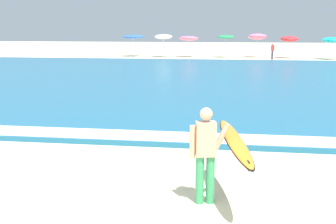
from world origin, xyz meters
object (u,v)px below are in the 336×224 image
object	(u,v)px
surfer_with_board	(219,147)
beach_umbrella_5	(289,39)
beach_umbrella_1	(163,37)
beach_umbrella_6	(332,40)
beach_umbrella_2	(189,38)
beach_umbrella_3	(226,37)
beachgoer_near_row_left	(272,51)
beach_umbrella_0	(133,37)
beach_umbrella_4	(258,37)

from	to	relation	value
surfer_with_board	beach_umbrella_5	size ratio (longest dim) A/B	1.05
beach_umbrella_1	beach_umbrella_6	distance (m)	16.65
beach_umbrella_2	beach_umbrella_3	bearing A→B (deg)	-0.79
beachgoer_near_row_left	beach_umbrella_2	bearing A→B (deg)	167.29
beach_umbrella_5	beach_umbrella_3	bearing A→B (deg)	179.01
surfer_with_board	beach_umbrella_0	bearing A→B (deg)	104.99
beach_umbrella_0	beach_umbrella_3	distance (m)	9.76
beach_umbrella_3	beach_umbrella_5	distance (m)	6.32
beachgoer_near_row_left	beach_umbrella_6	bearing A→B (deg)	5.75
beach_umbrella_2	beach_umbrella_5	size ratio (longest dim) A/B	0.99
beach_umbrella_5	surfer_with_board	bearing A→B (deg)	-100.48
beach_umbrella_2	beach_umbrella_4	bearing A→B (deg)	4.66
surfer_with_board	beachgoer_near_row_left	size ratio (longest dim) A/B	1.52
surfer_with_board	beach_umbrella_0	xyz separation A→B (m)	(-9.55, 35.65, 1.07)
beach_umbrella_1	beachgoer_near_row_left	bearing A→B (deg)	-9.25
beach_umbrella_0	beach_umbrella_1	xyz separation A→B (m)	(3.30, -0.30, 0.01)
surfer_with_board	beach_umbrella_4	world-z (taller)	beach_umbrella_4
surfer_with_board	beach_umbrella_4	distance (m)	36.20
beach_umbrella_4	beachgoer_near_row_left	xyz separation A→B (m)	(1.29, -2.46, -1.28)
beachgoer_near_row_left	beach_umbrella_4	bearing A→B (deg)	117.65
beach_umbrella_0	beach_umbrella_1	bearing A→B (deg)	-5.17
beach_umbrella_3	beach_umbrella_4	distance (m)	3.30
surfer_with_board	beach_umbrella_1	distance (m)	35.92
beach_umbrella_2	beach_umbrella_5	world-z (taller)	beach_umbrella_5
beach_umbrella_2	beach_umbrella_5	bearing A→B (deg)	-0.92
surfer_with_board	beach_umbrella_5	bearing A→B (deg)	79.52
surfer_with_board	beach_umbrella_2	distance (m)	35.64
beach_umbrella_1	beachgoer_near_row_left	xyz separation A→B (m)	(10.98, -1.79, -1.26)
beach_umbrella_4	beachgoer_near_row_left	distance (m)	3.06
beach_umbrella_6	beach_umbrella_5	bearing A→B (deg)	163.22
surfer_with_board	beach_umbrella_1	xyz separation A→B (m)	(-6.25, 35.35, 1.08)
surfer_with_board	beach_umbrella_6	size ratio (longest dim) A/B	1.10
beach_umbrella_4	beachgoer_near_row_left	bearing A→B (deg)	-62.35
beach_umbrella_3	surfer_with_board	bearing A→B (deg)	-90.34
beach_umbrella_2	beach_umbrella_6	bearing A→B (deg)	-5.38
beach_umbrella_3	beach_umbrella_4	world-z (taller)	beach_umbrella_4
beach_umbrella_2	beach_umbrella_4	xyz separation A→B (m)	(7.06, 0.58, 0.19)
beach_umbrella_2	beach_umbrella_6	world-z (taller)	beach_umbrella_2
beach_umbrella_1	beach_umbrella_4	xyz separation A→B (m)	(9.69, 0.67, 0.02)
beach_umbrella_5	beach_umbrella_4	bearing A→B (deg)	166.53
beach_umbrella_0	beach_umbrella_4	size ratio (longest dim) A/B	0.92
surfer_with_board	beach_umbrella_6	xyz separation A→B (m)	(10.36, 34.13, 0.83)
beach_umbrella_0	beach_umbrella_3	world-z (taller)	beach_umbrella_3
beach_umbrella_0	beach_umbrella_4	distance (m)	13.00
beach_umbrella_5	beachgoer_near_row_left	world-z (taller)	beach_umbrella_5
beach_umbrella_1	beach_umbrella_2	world-z (taller)	beach_umbrella_1
surfer_with_board	beach_umbrella_2	size ratio (longest dim) A/B	1.06
surfer_with_board	beach_umbrella_3	distance (m)	35.41
beach_umbrella_0	beach_umbrella_6	bearing A→B (deg)	-4.37
beach_umbrella_0	beachgoer_near_row_left	world-z (taller)	beach_umbrella_0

